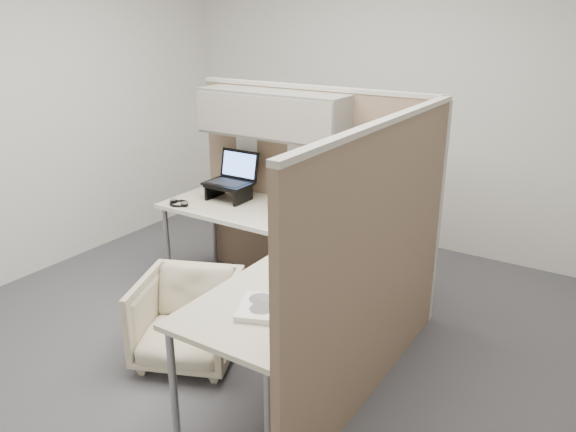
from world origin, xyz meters
The scene contains 18 objects.
ground centered at (0.00, 0.00, 0.00)m, with size 4.50×4.50×0.00m, color #414046.
partition_back centered at (-0.22, 0.83, 1.10)m, with size 2.00×0.36×1.63m.
partition_right centered at (0.90, -0.07, 0.82)m, with size 0.07×2.03×1.63m.
desk centered at (0.12, 0.13, 0.69)m, with size 2.00×1.98×0.73m.
office_chair centered at (-0.24, -0.41, 0.31)m, with size 0.61×0.57×0.62m, color beige.
monitor_left centered at (0.15, 0.70, 1.00)m, with size 0.43×0.20×0.47m.
monitor_right centered at (0.61, 0.56, 1.00)m, with size 0.35×0.32×0.47m.
laptop_station centered at (-0.68, 0.63, 0.87)m, with size 0.36×0.31×0.37m.
keyboard centered at (0.25, 0.39, 0.74)m, with size 0.48×0.16×0.02m, color black.
mouse centered at (0.45, 0.24, 0.75)m, with size 0.11×0.07×0.04m, color black.
travel_mug centered at (0.40, 0.62, 0.82)m, with size 0.08×0.08×0.18m.
soda_can_green centered at (0.67, 0.34, 0.79)m, with size 0.07×0.07×0.12m, color black.
soda_can_silver centered at (0.51, 0.48, 0.79)m, with size 0.07×0.07×0.12m, color #B21E1E.
sticky_note_b centered at (0.02, 0.30, 0.73)m, with size 0.08×0.08×0.01m, color yellow.
sticky_note_d centered at (-0.07, 0.51, 0.73)m, with size 0.08×0.08×0.01m, color yellow.
headphones centered at (-0.93, 0.29, 0.74)m, with size 0.18×0.16×0.03m.
paper_stack centered at (0.56, -0.71, 0.75)m, with size 0.30×0.33×0.03m.
desk_clock centered at (0.61, -0.27, 0.77)m, with size 0.07×0.09×0.09m.
Camera 1 is at (2.00, -2.72, 2.13)m, focal length 35.00 mm.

